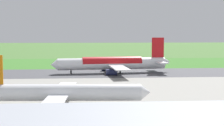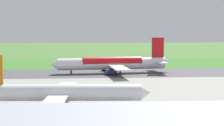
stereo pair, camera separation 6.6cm
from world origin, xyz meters
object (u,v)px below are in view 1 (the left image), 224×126
airliner_main (113,63)px  no_stopping_sign (131,61)px  airliner_parked_mid (62,92)px  traffic_cone_orange (120,64)px

airliner_main → no_stopping_sign: size_ratio=19.29×
airliner_parked_mid → traffic_cone_orange: bearing=-103.3°
airliner_main → airliner_parked_mid: bearing=74.8°
no_stopping_sign → traffic_cone_orange: size_ratio=5.10×
airliner_main → traffic_cone_orange: airliner_main is taller
no_stopping_sign → traffic_cone_orange: bearing=32.1°
airliner_main → airliner_parked_mid: size_ratio=1.25×
airliner_parked_mid → traffic_cone_orange: airliner_parked_mid is taller
no_stopping_sign → airliner_main: bearing=72.2°
airliner_parked_mid → no_stopping_sign: size_ratio=15.48×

